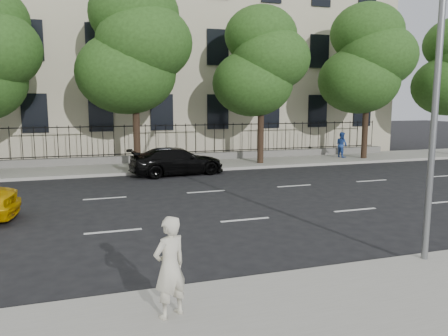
% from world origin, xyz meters
% --- Properties ---
extents(ground, '(120.00, 120.00, 0.00)m').
position_xyz_m(ground, '(0.00, 0.00, 0.00)').
color(ground, black).
rests_on(ground, ground).
extents(near_sidewalk, '(60.00, 4.00, 0.15)m').
position_xyz_m(near_sidewalk, '(0.00, -4.00, 0.07)').
color(near_sidewalk, gray).
rests_on(near_sidewalk, ground).
extents(far_sidewalk, '(60.00, 4.00, 0.15)m').
position_xyz_m(far_sidewalk, '(0.00, 14.00, 0.07)').
color(far_sidewalk, gray).
rests_on(far_sidewalk, ground).
extents(lane_markings, '(49.60, 4.62, 0.01)m').
position_xyz_m(lane_markings, '(0.00, 4.75, 0.01)').
color(lane_markings, silver).
rests_on(lane_markings, ground).
extents(masonry_building, '(34.60, 12.11, 18.50)m').
position_xyz_m(masonry_building, '(0.00, 22.95, 9.02)').
color(masonry_building, beige).
rests_on(masonry_building, ground).
extents(iron_fence, '(30.00, 0.50, 2.20)m').
position_xyz_m(iron_fence, '(0.00, 15.70, 0.65)').
color(iron_fence, slate).
rests_on(iron_fence, far_sidewalk).
extents(street_light, '(0.25, 3.32, 8.05)m').
position_xyz_m(street_light, '(2.50, -1.77, 5.15)').
color(street_light, slate).
rests_on(street_light, near_sidewalk).
extents(tree_c, '(5.89, 5.50, 9.80)m').
position_xyz_m(tree_c, '(-1.96, 13.36, 6.41)').
color(tree_c, '#382619').
rests_on(tree_c, far_sidewalk).
extents(tree_d, '(5.34, 4.94, 8.84)m').
position_xyz_m(tree_d, '(5.04, 13.36, 5.84)').
color(tree_d, '#382619').
rests_on(tree_d, far_sidewalk).
extents(tree_e, '(5.71, 5.31, 9.46)m').
position_xyz_m(tree_e, '(12.04, 13.36, 6.20)').
color(tree_e, '#382619').
rests_on(tree_e, far_sidewalk).
extents(black_sedan, '(4.94, 2.47, 1.38)m').
position_xyz_m(black_sedan, '(-0.24, 11.50, 0.69)').
color(black_sedan, black).
rests_on(black_sedan, ground).
extents(woman_near, '(0.73, 0.64, 1.70)m').
position_xyz_m(woman_near, '(-3.46, -3.16, 1.00)').
color(woman_near, beige).
rests_on(woman_near, near_sidewalk).
extents(pedestrian_far, '(0.73, 0.87, 1.60)m').
position_xyz_m(pedestrian_far, '(10.88, 13.97, 0.95)').
color(pedestrian_far, '#254696').
rests_on(pedestrian_far, far_sidewalk).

